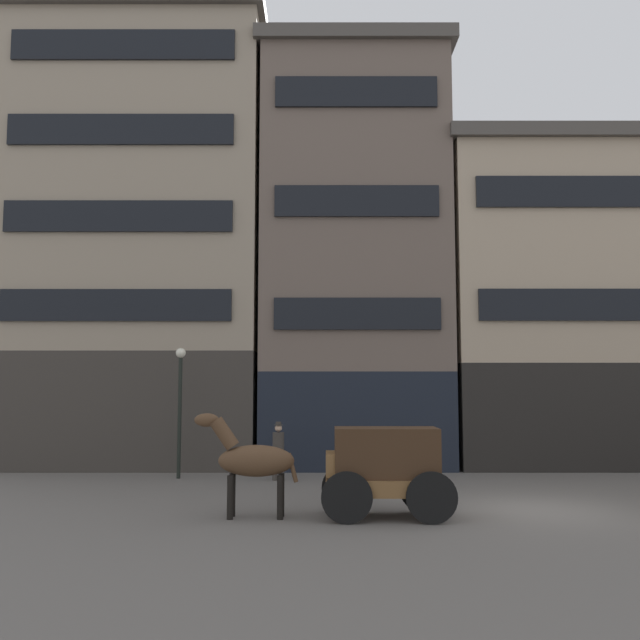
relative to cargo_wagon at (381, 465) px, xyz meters
The scene contains 8 objects.
ground_plane 3.93m from the cargo_wagon, 14.18° to the left, with size 120.00×120.00×0.00m, color #605B56.
building_far_left 15.57m from the cargo_wagon, 128.03° to the left, with size 9.96×6.29×17.05m.
building_center_left 12.73m from the cargo_wagon, 90.79° to the left, with size 7.31×6.29×15.73m.
building_center_right 13.89m from the cargo_wagon, 56.22° to the left, with size 8.11×6.29×12.13m.
cargo_wagon is the anchor object (origin of this frame).
draft_horse 2.95m from the cargo_wagon, behind, with size 2.34×0.62×2.30m.
pedestrian_officer 6.62m from the cargo_wagon, 114.28° to the left, with size 0.38×0.38×1.79m.
streetlamp_curbside 8.91m from the cargo_wagon, 132.22° to the left, with size 0.32×0.32×4.12m.
Camera 1 is at (-5.07, -16.46, 2.92)m, focal length 38.59 mm.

